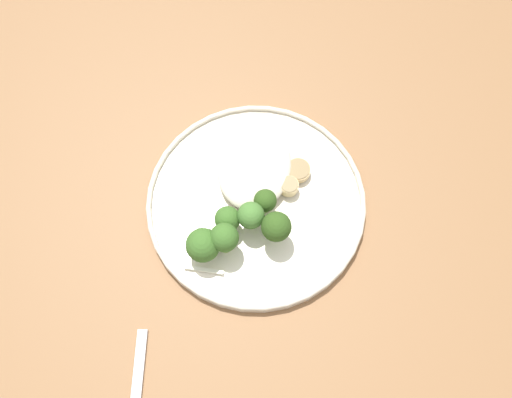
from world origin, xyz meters
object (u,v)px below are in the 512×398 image
broccoli_floret_right_tilted (227,219)px  seared_scallop_large_seared (255,167)px  seared_scallop_rear_pale (289,186)px  seared_scallop_left_edge (298,170)px  broccoli_floret_small_sprig (224,238)px  broccoli_floret_near_rim (276,227)px  seared_scallop_center_golden (272,156)px  seared_scallop_tilted_round (257,194)px  dinner_plate (256,202)px  broccoli_floret_rear_charred (263,201)px  broccoli_floret_front_edge (203,245)px  broccoli_floret_tall_stalk (251,216)px  seared_scallop_front_small (252,142)px

broccoli_floret_right_tilted → seared_scallop_large_seared: bearing=163.5°
seared_scallop_rear_pale → seared_scallop_left_edge: 0.03m
broccoli_floret_small_sprig → broccoli_floret_near_rim: 0.06m
seared_scallop_center_golden → broccoli_floret_near_rim: size_ratio=0.51×
seared_scallop_tilted_round → broccoli_floret_near_rim: size_ratio=0.39×
broccoli_floret_right_tilted → broccoli_floret_near_rim: 0.06m
dinner_plate → broccoli_floret_right_tilted: bearing=-38.8°
dinner_plate → broccoli_floret_rear_charred: broccoli_floret_rear_charred is taller
seared_scallop_rear_pale → dinner_plate: bearing=-61.1°
broccoli_floret_front_edge → seared_scallop_tilted_round: bearing=145.9°
broccoli_floret_tall_stalk → seared_scallop_front_small: bearing=-173.3°
seared_scallop_front_small → broccoli_floret_front_edge: bearing=-14.2°
seared_scallop_left_edge → broccoli_floret_near_rim: bearing=-12.2°
broccoli_floret_rear_charred → broccoli_floret_front_edge: size_ratio=0.91×
dinner_plate → seared_scallop_front_small: (-0.08, -0.02, 0.01)m
dinner_plate → broccoli_floret_tall_stalk: 0.05m
broccoli_floret_rear_charred → broccoli_floret_front_edge: bearing=-44.6°
seared_scallop_tilted_round → seared_scallop_center_golden: same height
broccoli_floret_rear_charred → broccoli_floret_near_rim: broccoli_floret_near_rim is taller
dinner_plate → seared_scallop_center_golden: size_ratio=9.59×
broccoli_floret_near_rim → broccoli_floret_tall_stalk: broccoli_floret_near_rim is taller
seared_scallop_tilted_round → broccoli_floret_rear_charred: bearing=27.6°
broccoli_floret_rear_charred → broccoli_floret_small_sprig: (0.06, -0.04, 0.01)m
broccoli_floret_right_tilted → broccoli_floret_near_rim: broccoli_floret_near_rim is taller
broccoli_floret_rear_charred → seared_scallop_large_seared: bearing=-163.8°
broccoli_floret_rear_charred → seared_scallop_left_edge: bearing=144.7°
dinner_plate → seared_scallop_center_golden: bearing=167.2°
seared_scallop_tilted_round → seared_scallop_left_edge: 0.06m
seared_scallop_front_small → broccoli_floret_near_rim: broccoli_floret_near_rim is taller
seared_scallop_front_small → broccoli_floret_near_rim: bearing=20.0°
seared_scallop_large_seared → broccoli_floret_small_sprig: broccoli_floret_small_sprig is taller
seared_scallop_tilted_round → seared_scallop_rear_pale: bearing=110.9°
seared_scallop_center_golden → broccoli_floret_small_sprig: broccoli_floret_small_sprig is taller
seared_scallop_left_edge → seared_scallop_center_golden: bearing=-113.9°
seared_scallop_rear_pale → broccoli_floret_rear_charred: broccoli_floret_rear_charred is taller
seared_scallop_large_seared → seared_scallop_center_golden: 0.03m
dinner_plate → broccoli_floret_near_rim: size_ratio=4.92×
seared_scallop_front_small → broccoli_floret_front_edge: size_ratio=0.67×
seared_scallop_tilted_round → seared_scallop_rear_pale: 0.04m
seared_scallop_rear_pale → seared_scallop_left_edge: bearing=158.9°
broccoli_floret_right_tilted → broccoli_floret_front_edge: size_ratio=0.87×
seared_scallop_center_golden → broccoli_floret_front_edge: broccoli_floret_front_edge is taller
seared_scallop_center_golden → seared_scallop_left_edge: size_ratio=0.91×
seared_scallop_rear_pale → broccoli_floret_rear_charred: bearing=-43.8°
seared_scallop_tilted_round → seared_scallop_center_golden: bearing=166.3°
broccoli_floret_small_sprig → seared_scallop_rear_pale: bearing=141.3°
seared_scallop_front_small → seared_scallop_left_edge: bearing=62.8°
broccoli_floret_right_tilted → seared_scallop_front_small: bearing=172.8°
seared_scallop_center_golden → dinner_plate: bearing=-12.8°
dinner_plate → broccoli_floret_small_sprig: size_ratio=4.97×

